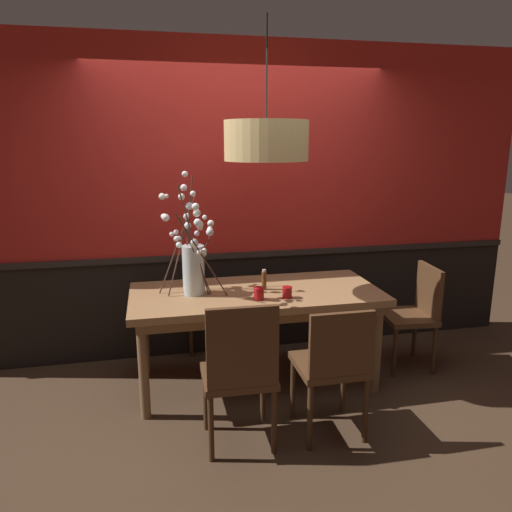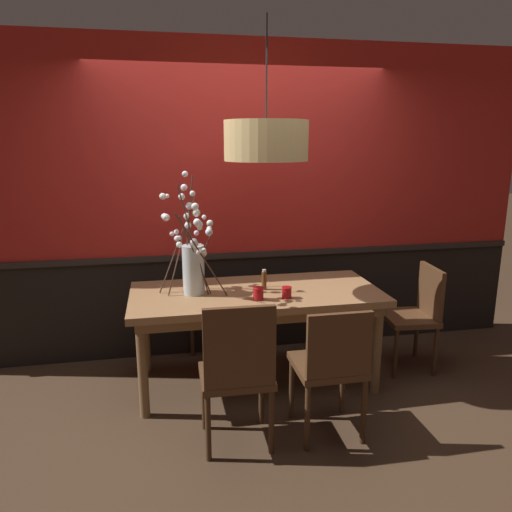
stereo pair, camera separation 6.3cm
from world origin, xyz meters
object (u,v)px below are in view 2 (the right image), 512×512
object	(u,v)px
chair_near_side_left	(238,369)
condiment_bottle	(264,280)
dining_table	(256,301)
candle_holder_nearer_center	(287,292)
chair_head_east_end	(417,311)
chair_near_side_right	(331,363)
candle_holder_nearer_edge	(258,293)
chair_far_side_left	(208,291)
vase_with_blossoms	(193,261)
pendant_lamp	(266,141)

from	to	relation	value
chair_near_side_left	condiment_bottle	bearing A→B (deg)	67.79
dining_table	candle_holder_nearer_center	xyz separation A→B (m)	(0.19, -0.22, 0.13)
dining_table	chair_head_east_end	bearing A→B (deg)	0.22
chair_near_side_right	candle_holder_nearer_edge	distance (m)	0.76
chair_head_east_end	chair_far_side_left	bearing A→B (deg)	153.33
chair_far_side_left	vase_with_blossoms	size ratio (longest dim) A/B	1.03
chair_near_side_right	condiment_bottle	world-z (taller)	condiment_bottle
dining_table	candle_holder_nearer_center	bearing A→B (deg)	-49.32
candle_holder_nearer_center	chair_near_side_right	bearing A→B (deg)	-77.13
chair_far_side_left	chair_head_east_end	bearing A→B (deg)	-26.67
chair_near_side_left	pendant_lamp	bearing A→B (deg)	65.90
chair_head_east_end	vase_with_blossoms	distance (m)	1.92
chair_near_side_left	condiment_bottle	distance (m)	0.96
dining_table	chair_near_side_right	xyz separation A→B (m)	(0.32, -0.82, -0.16)
candle_holder_nearer_edge	condiment_bottle	distance (m)	0.25
candle_holder_nearer_center	condiment_bottle	distance (m)	0.27
dining_table	candle_holder_nearer_center	size ratio (longest dim) A/B	22.18
pendant_lamp	candle_holder_nearer_center	bearing A→B (deg)	-47.57
chair_head_east_end	condiment_bottle	world-z (taller)	condiment_bottle
chair_near_side_left	candle_holder_nearer_center	size ratio (longest dim) A/B	11.32
dining_table	chair_near_side_left	world-z (taller)	chair_near_side_left
dining_table	chair_near_side_right	world-z (taller)	chair_near_side_right
dining_table	chair_near_side_right	distance (m)	0.90
pendant_lamp	chair_near_side_left	bearing A→B (deg)	-114.10
pendant_lamp	candle_holder_nearer_edge	bearing A→B (deg)	-121.14
chair_near_side_right	chair_head_east_end	distance (m)	1.34
dining_table	candle_holder_nearer_edge	xyz separation A→B (m)	(-0.02, -0.21, 0.13)
chair_near_side_right	chair_head_east_end	world-z (taller)	chair_near_side_right
condiment_bottle	chair_far_side_left	bearing A→B (deg)	113.82
chair_near_side_right	candle_holder_nearer_edge	size ratio (longest dim) A/B	9.64
chair_near_side_left	vase_with_blossoms	distance (m)	1.00
chair_head_east_end	condiment_bottle	bearing A→B (deg)	179.26
vase_with_blossoms	candle_holder_nearer_edge	bearing A→B (deg)	-27.87
chair_near_side_right	candle_holder_nearer_center	bearing A→B (deg)	102.87
candle_holder_nearer_edge	chair_head_east_end	bearing A→B (deg)	8.83
dining_table	vase_with_blossoms	bearing A→B (deg)	176.75
dining_table	chair_far_side_left	world-z (taller)	chair_far_side_left
chair_head_east_end	candle_holder_nearer_edge	bearing A→B (deg)	-171.17
chair_head_east_end	candle_holder_nearer_center	world-z (taller)	chair_head_east_end
chair_head_east_end	chair_far_side_left	distance (m)	1.87
chair_near_side_left	candle_holder_nearer_center	distance (m)	0.81
chair_near_side_right	pendant_lamp	world-z (taller)	pendant_lamp
vase_with_blossoms	chair_far_side_left	bearing A→B (deg)	77.42
dining_table	chair_far_side_left	size ratio (longest dim) A/B	2.04
chair_head_east_end	candle_holder_nearer_center	size ratio (longest dim) A/B	10.22
pendant_lamp	vase_with_blossoms	bearing A→B (deg)	169.06
candle_holder_nearer_edge	vase_with_blossoms	bearing A→B (deg)	152.13
candle_holder_nearer_edge	pendant_lamp	world-z (taller)	pendant_lamp
vase_with_blossoms	dining_table	bearing A→B (deg)	-3.25
chair_near_side_left	chair_near_side_right	bearing A→B (deg)	0.62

